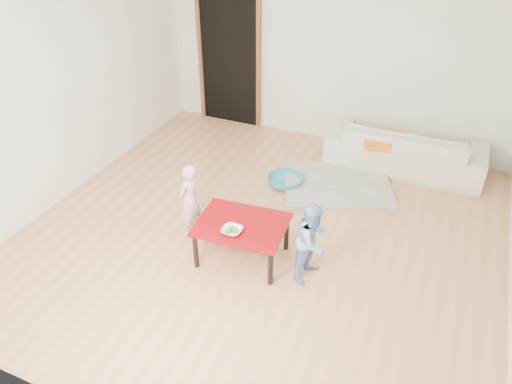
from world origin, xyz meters
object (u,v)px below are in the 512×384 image
Objects in this scene: red_table at (242,240)px; basin at (286,181)px; bowl at (232,231)px; sofa at (405,148)px; child_pink at (190,200)px; child_blue at (313,241)px.

red_table is 1.47m from basin.
sofa is at bearing 65.91° from bowl.
basin is at bearing 39.56° from sofa.
child_pink is 1.42m from child_blue.
sofa is 2.97m from bowl.
bowl is at bearing -96.24° from red_table.
child_pink reaches higher than bowl.
bowl is at bearing 70.04° from child_pink.
bowl is 0.23× the size of child_pink.
sofa is 2.29× the size of red_table.
bowl is at bearing 65.63° from sofa.
child_blue is at bearing 16.09° from bowl.
child_pink is at bearing 166.51° from red_table.
bowl is (-1.21, -2.70, 0.17)m from sofa.
red_table is at bearing 83.83° from child_pink.
child_blue reaches higher than sofa.
child_blue reaches higher than bowl.
sofa reaches higher than red_table.
red_table is at bearing 64.49° from sofa.
red_table is at bearing 108.02° from child_blue.
red_table is (-1.19, -2.52, -0.07)m from sofa.
child_pink reaches higher than sofa.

